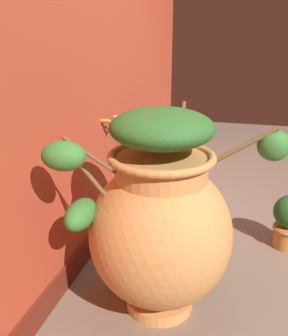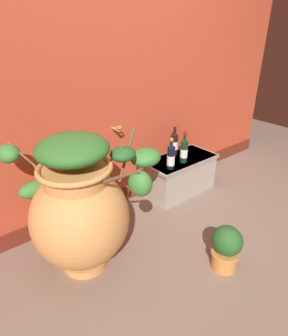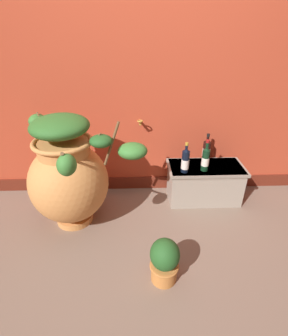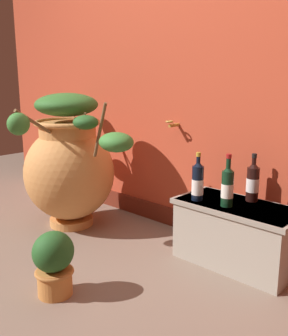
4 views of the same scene
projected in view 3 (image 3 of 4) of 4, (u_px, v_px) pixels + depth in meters
The scene contains 8 objects.
ground_plane at pixel (146, 270), 1.86m from camera, with size 7.00×7.00×0.00m, color #7A6656.
back_wall at pixel (141, 62), 2.28m from camera, with size 4.40×0.33×2.60m.
terracotta_urn at pixel (69, 175), 2.12m from camera, with size 1.03×0.95×0.99m.
stone_ledge at pixel (204, 181), 2.55m from camera, with size 0.74×0.37×0.38m.
wine_bottle_left at pixel (206, 158), 2.34m from camera, with size 0.07×0.07×0.31m.
wine_bottle_middle at pixel (206, 150), 2.51m from camera, with size 0.08×0.08×0.29m.
wine_bottle_right at pixel (185, 160), 2.31m from camera, with size 0.07×0.07×0.29m.
potted_shrub at pixel (165, 260), 1.71m from camera, with size 0.20×0.22×0.35m.
Camera 3 is at (-0.06, -1.26, 1.56)m, focal length 26.96 mm.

